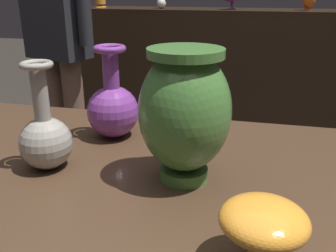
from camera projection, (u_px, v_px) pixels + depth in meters
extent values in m
cube|color=#422D1E|center=(154.00, 176.00, 0.79)|extent=(1.20, 0.64, 0.05)
cube|color=black|center=(228.00, 78.00, 2.90)|extent=(2.60, 0.40, 0.95)
cube|color=black|center=(232.00, 12.00, 2.73)|extent=(2.60, 0.40, 0.04)
cylinder|color=#477A38|center=(184.00, 173.00, 0.73)|extent=(0.09, 0.09, 0.02)
ellipsoid|color=#477A38|center=(185.00, 112.00, 0.69)|extent=(0.17, 0.17, 0.23)
cylinder|color=#477A38|center=(186.00, 53.00, 0.65)|extent=(0.14, 0.14, 0.02)
sphere|color=#7A388E|center=(113.00, 112.00, 0.92)|extent=(0.13, 0.13, 0.13)
cylinder|color=#7A388E|center=(111.00, 70.00, 0.88)|extent=(0.04, 0.04, 0.10)
torus|color=#7A388E|center=(110.00, 49.00, 0.87)|extent=(0.08, 0.08, 0.02)
sphere|color=gray|center=(46.00, 143.00, 0.76)|extent=(0.11, 0.11, 0.11)
cylinder|color=gray|center=(40.00, 94.00, 0.73)|extent=(0.03, 0.03, 0.12)
torus|color=gray|center=(36.00, 65.00, 0.71)|extent=(0.06, 0.06, 0.01)
cylinder|color=orange|center=(261.00, 248.00, 0.50)|extent=(0.02, 0.02, 0.04)
ellipsoid|color=orange|center=(264.00, 220.00, 0.48)|extent=(0.12, 0.12, 0.05)
cylinder|color=#7A388E|center=(232.00, 9.00, 2.67)|extent=(0.04, 0.04, 0.01)
cylinder|color=#7A388E|center=(232.00, 5.00, 2.66)|extent=(0.02, 0.02, 0.04)
sphere|color=silver|center=(161.00, 4.00, 2.77)|extent=(0.07, 0.07, 0.07)
cylinder|color=#E55B1E|center=(308.00, 9.00, 2.58)|extent=(0.05, 0.05, 0.01)
cone|color=orange|center=(100.00, 6.00, 2.96)|extent=(0.10, 0.10, 0.02)
cylinder|color=brown|center=(77.00, 130.00, 2.09)|extent=(0.11, 0.11, 0.79)
cylinder|color=brown|center=(58.00, 125.00, 2.16)|extent=(0.11, 0.11, 0.79)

